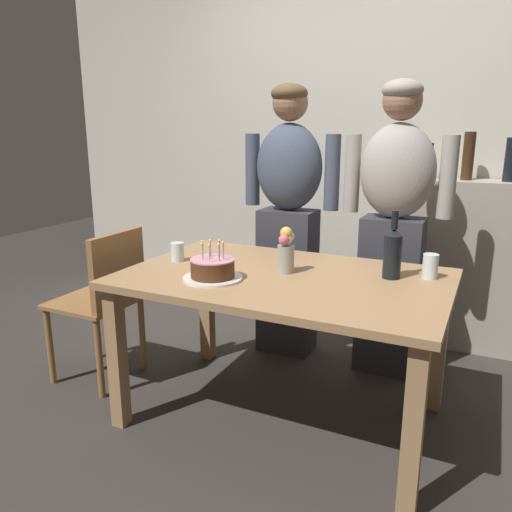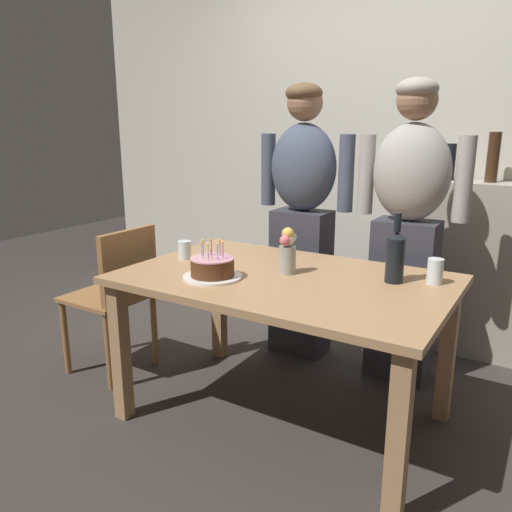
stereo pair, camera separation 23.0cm
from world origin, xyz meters
The scene contains 12 objects.
ground_plane centered at (0.00, 0.00, 0.00)m, with size 10.00×10.00×0.00m, color #332D2B.
back_wall centered at (0.00, 1.55, 1.30)m, with size 5.20×0.10×2.60m, color beige.
dining_table centered at (0.00, 0.00, 0.64)m, with size 1.50×0.96×0.74m.
birthday_cake centered at (-0.27, -0.20, 0.79)m, with size 0.27×0.27×0.18m.
water_glass_near centered at (-0.60, 0.00, 0.79)m, with size 0.07×0.07×0.10m, color silver.
water_glass_far centered at (0.62, 0.25, 0.80)m, with size 0.07×0.07×0.11m, color silver.
wine_bottle centered at (0.46, 0.18, 0.86)m, with size 0.08×0.08×0.31m.
flower_vase centered at (-0.01, 0.05, 0.85)m, with size 0.08×0.09×0.22m.
person_man_bearded centered at (-0.28, 0.75, 0.87)m, with size 0.61×0.27×1.66m.
person_woman_cardigan centered at (0.36, 0.75, 0.87)m, with size 0.61×0.27×1.66m.
dining_chair centered at (-1.03, -0.08, 0.52)m, with size 0.42×0.42×0.87m.
shelf_cabinet centered at (0.67, 1.33, 0.56)m, with size 0.84×0.30×1.39m.
Camera 1 is at (0.86, -2.09, 1.42)m, focal length 35.16 mm.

